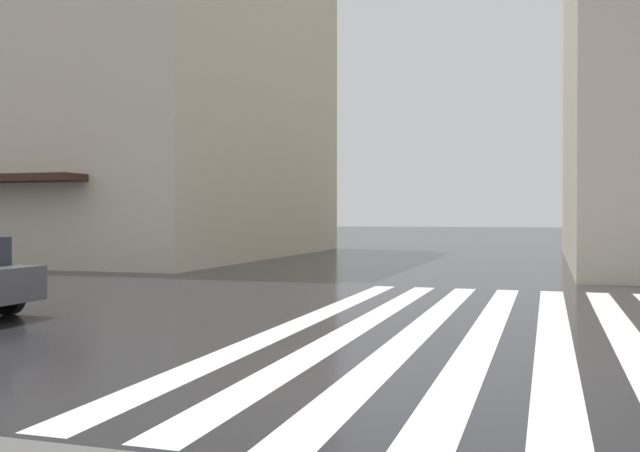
{
  "coord_description": "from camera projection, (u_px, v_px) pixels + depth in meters",
  "views": [
    {
      "loc": [
        -7.36,
        -2.0,
        1.78
      ],
      "look_at": [
        5.99,
        2.21,
        1.59
      ],
      "focal_mm": 40.61,
      "sensor_mm": 36.0,
      "label": 1
    }
  ],
  "objects": [
    {
      "name": "zebra_crossing",
      "position": [
        486.0,
        331.0,
        11.13
      ],
      "size": [
        13.0,
        6.5,
        0.01
      ],
      "color": "silver",
      "rests_on": "ground_plane"
    },
    {
      "name": "haussmann_block_mid",
      "position": [
        73.0,
        44.0,
        33.78
      ],
      "size": [
        19.17,
        20.54,
        20.11
      ],
      "color": "beige",
      "rests_on": "ground_plane"
    },
    {
      "name": "ground_plane",
      "position": [
        349.0,
        384.0,
        7.65
      ],
      "size": [
        220.0,
        220.0,
        0.0
      ],
      "primitive_type": "plane",
      "color": "black"
    }
  ]
}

